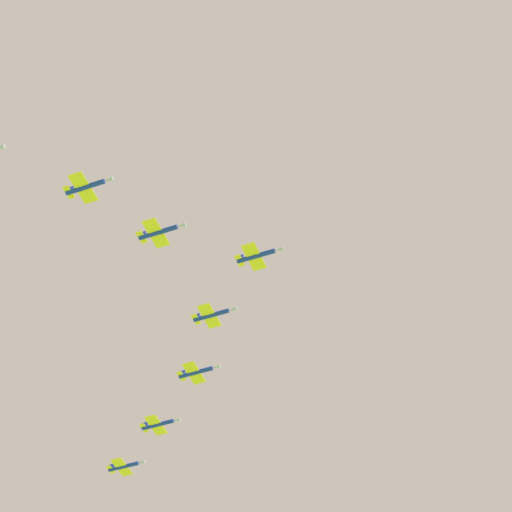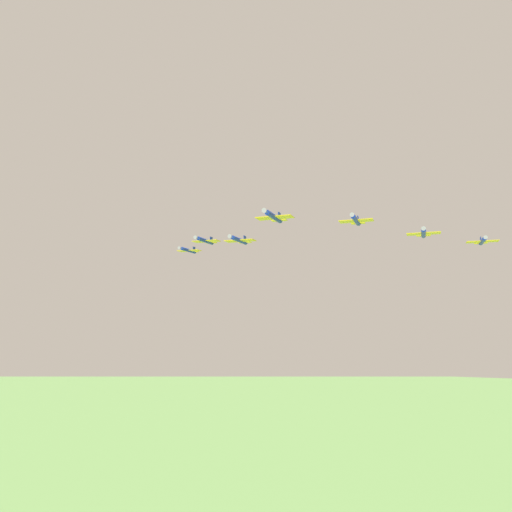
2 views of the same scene
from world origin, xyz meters
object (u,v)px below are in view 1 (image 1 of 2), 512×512
jet_lead (257,256)px  jet_starboard_outer (86,187)px  jet_port_outer (197,372)px  jet_starboard_inner (159,232)px  jet_center_rear (159,424)px  jet_starboard_trail (124,466)px  jet_port_inner (212,315)px

jet_lead → jet_starboard_outer: size_ratio=1.00×
jet_port_outer → jet_starboard_outer: (-57.33, 5.01, 1.45)m
jet_lead → jet_starboard_inner: jet_lead is taller
jet_center_rear → jet_starboard_trail: (15.78, 15.33, 1.47)m
jet_port_outer → jet_center_rear: jet_port_outer is taller
jet_port_inner → jet_starboard_inner: size_ratio=1.00×
jet_center_rear → jet_port_outer: bearing=48.9°
jet_starboard_outer → jet_center_rear: (73.10, 10.14, -1.66)m
jet_port_outer → jet_starboard_trail: bearing=-131.0°
jet_port_outer → jet_starboard_outer: jet_starboard_outer is taller
jet_starboard_inner → jet_center_rear: (59.62, 21.14, 0.55)m
jet_center_rear → jet_starboard_trail: size_ratio=1.00×
jet_lead → jet_port_outer: jet_lead is taller
jet_port_outer → jet_starboard_trail: size_ratio=1.00×
jet_port_inner → jet_starboard_inner: jet_port_inner is taller
jet_port_inner → jet_starboard_trail: (46.73, 38.98, -0.94)m
jet_starboard_inner → jet_starboard_trail: bearing=-149.2°
jet_port_inner → jet_port_outer: bearing=-145.8°
jet_port_outer → jet_center_rear: 21.87m
jet_starboard_inner → jet_starboard_outer: jet_starboard_outer is taller
jet_port_outer → jet_center_rear: bearing=-131.1°
jet_starboard_outer → jet_port_outer: bearing=180.0°
jet_starboard_outer → jet_center_rear: size_ratio=1.00×
jet_starboard_outer → jet_starboard_inner: bearing=145.8°
jet_lead → jet_port_inner: bearing=-131.4°
jet_port_inner → jet_starboard_outer: (-42.15, 13.50, -0.76)m
jet_port_outer → jet_center_rear: (15.77, 15.16, -0.21)m
jet_lead → jet_center_rear: size_ratio=1.00×
jet_starboard_inner → jet_port_outer: jet_port_outer is taller
jet_lead → jet_center_rear: jet_lead is taller
jet_port_outer → jet_starboard_outer: 57.57m
jet_port_outer → jet_starboard_inner: bearing=12.8°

